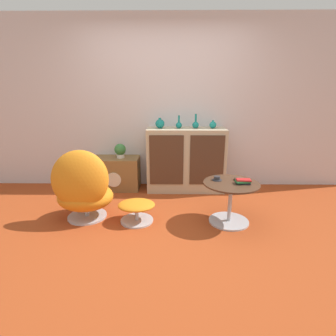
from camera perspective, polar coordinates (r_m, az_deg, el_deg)
name	(u,v)px	position (r m, az deg, el deg)	size (l,w,h in m)	color
ground_plane	(163,232)	(2.99, -1.00, -13.68)	(12.00, 12.00, 0.00)	#9E3D19
wall_back	(166,105)	(4.20, -0.41, 13.62)	(6.40, 0.06, 2.60)	silver
sideboard	(186,160)	(4.06, 3.89, 1.84)	(1.18, 0.47, 0.97)	tan
tv_console	(116,173)	(4.23, -11.20, -1.10)	(0.73, 0.43, 0.51)	brown
egg_chair	(83,189)	(3.25, -18.05, -4.29)	(0.69, 0.64, 0.89)	#B7B7BC
ottoman	(137,208)	(3.15, -6.87, -8.58)	(0.44, 0.39, 0.25)	#B7B7BC
coffee_table	(230,198)	(3.15, 13.40, -6.43)	(0.64, 0.64, 0.49)	#B7B7BC
vase_leftmost	(160,124)	(3.96, -1.78, 9.64)	(0.14, 0.14, 0.15)	#147A75
vase_inner_left	(179,125)	(3.96, 2.38, 9.42)	(0.09, 0.09, 0.19)	#147A75
vase_inner_right	(196,124)	(3.98, 6.03, 9.43)	(0.10, 0.10, 0.21)	#147A75
vase_rightmost	(213,125)	(4.01, 9.74, 9.26)	(0.10, 0.10, 0.12)	teal
potted_plant	(120,150)	(4.12, -10.37, 3.81)	(0.18, 0.18, 0.22)	silver
teacup	(217,179)	(3.13, 10.61, -2.29)	(0.12, 0.12, 0.05)	#2D2D33
book_stack	(243,182)	(3.07, 16.03, -2.85)	(0.17, 0.12, 0.05)	black
bowl	(239,179)	(3.18, 15.25, -2.27)	(0.12, 0.12, 0.04)	#4C3828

